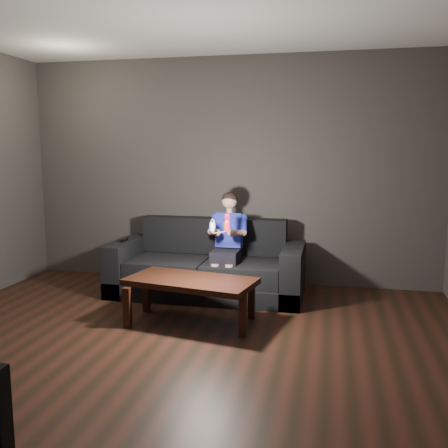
# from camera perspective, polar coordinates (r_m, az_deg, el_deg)

# --- Properties ---
(floor) EXTENTS (5.00, 5.00, 0.00)m
(floor) POSITION_cam_1_polar(r_m,az_deg,el_deg) (3.96, -7.15, -15.52)
(floor) COLOR black
(floor) RESTS_ON ground
(back_wall) EXTENTS (5.00, 0.04, 2.70)m
(back_wall) POSITION_cam_1_polar(r_m,az_deg,el_deg) (6.04, 0.52, 6.05)
(back_wall) COLOR #403B38
(back_wall) RESTS_ON ground
(sofa) EXTENTS (2.12, 0.92, 0.82)m
(sofa) POSITION_cam_1_polar(r_m,az_deg,el_deg) (5.61, -1.89, -5.33)
(sofa) COLOR black
(sofa) RESTS_ON floor
(child) EXTENTS (0.43, 0.52, 1.05)m
(child) POSITION_cam_1_polar(r_m,az_deg,el_deg) (5.42, 0.41, -1.30)
(child) COLOR black
(child) RESTS_ON sofa
(wii_remote_red) EXTENTS (0.06, 0.07, 0.18)m
(wii_remote_red) POSITION_cam_1_polar(r_m,az_deg,el_deg) (4.98, 0.36, 0.13)
(wii_remote_red) COLOR #F20B35
(wii_remote_red) RESTS_ON child
(nunchuk_white) EXTENTS (0.08, 0.10, 0.15)m
(nunchuk_white) POSITION_cam_1_polar(r_m,az_deg,el_deg) (5.02, -1.32, -0.21)
(nunchuk_white) COLOR white
(nunchuk_white) RESTS_ON child
(wii_remote_black) EXTENTS (0.05, 0.17, 0.03)m
(wii_remote_black) POSITION_cam_1_polar(r_m,az_deg,el_deg) (5.77, -11.33, -1.78)
(wii_remote_black) COLOR black
(wii_remote_black) RESTS_ON sofa
(coffee_table) EXTENTS (1.26, 0.80, 0.43)m
(coffee_table) POSITION_cam_1_polar(r_m,az_deg,el_deg) (4.66, -3.81, -6.92)
(coffee_table) COLOR black
(coffee_table) RESTS_ON floor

